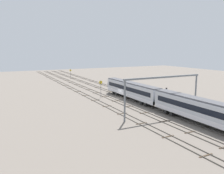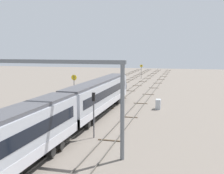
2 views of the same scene
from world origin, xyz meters
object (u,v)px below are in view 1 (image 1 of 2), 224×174
(speed_sign_mid_trackside, at_px, (101,86))
(signal_light_trackside_approach, at_px, (166,95))
(overhead_gantry, at_px, (164,86))
(relay_cabinet, at_px, (144,92))
(speed_sign_near_foreground, at_px, (70,73))

(speed_sign_mid_trackside, xyz_separation_m, signal_light_trackside_approach, (-17.65, -9.42, -0.17))
(overhead_gantry, bearing_deg, speed_sign_mid_trackside, 10.52)
(relay_cabinet, bearing_deg, signal_light_trackside_approach, 162.38)
(speed_sign_near_foreground, xyz_separation_m, speed_sign_mid_trackside, (-45.81, 4.83, 0.29))
(speed_sign_near_foreground, bearing_deg, overhead_gantry, 179.50)
(overhead_gantry, bearing_deg, speed_sign_near_foreground, -0.50)
(speed_sign_mid_trackside, bearing_deg, relay_cabinet, -94.13)
(signal_light_trackside_approach, bearing_deg, speed_sign_near_foreground, 4.14)
(relay_cabinet, bearing_deg, speed_sign_near_foreground, 11.89)
(overhead_gantry, xyz_separation_m, signal_light_trackside_approach, (5.12, -5.20, -3.28))
(signal_light_trackside_approach, relative_size, relay_cabinet, 3.12)
(overhead_gantry, bearing_deg, relay_cabinet, -25.73)
(speed_sign_mid_trackside, bearing_deg, overhead_gantry, -169.48)
(overhead_gantry, bearing_deg, signal_light_trackside_approach, -45.42)
(speed_sign_mid_trackside, distance_m, relay_cabinet, 14.95)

